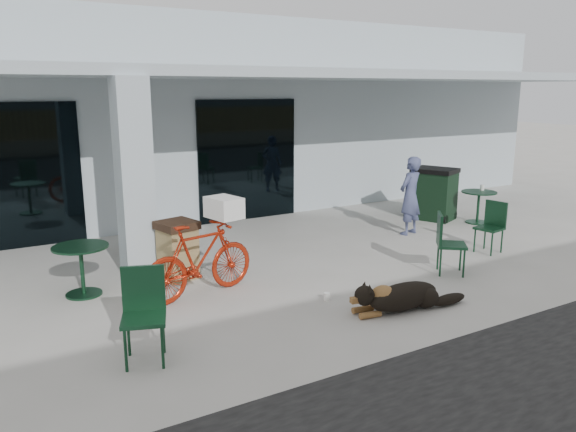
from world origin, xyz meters
TOP-DOWN VIEW (x-y plane):
  - ground at (0.00, 0.00)m, footprint 80.00×80.00m
  - building at (0.00, 8.50)m, footprint 22.00×7.00m
  - storefront_glass_left at (-3.20, 4.98)m, footprint 2.80×0.06m
  - storefront_glass_right at (1.80, 4.98)m, footprint 2.40×0.06m
  - column at (-1.50, 2.30)m, footprint 0.50×0.50m
  - overhang at (0.00, 3.60)m, footprint 22.00×2.80m
  - bicycle at (-1.02, 0.90)m, footprint 1.88×0.87m
  - laundry_basket at (-0.58, 0.99)m, footprint 0.48×0.58m
  - dog at (1.15, -1.00)m, footprint 1.35×0.63m
  - cup_near_dog at (0.46, -0.17)m, footprint 0.11×0.11m
  - cafe_table_near at (-2.47, 1.80)m, footprint 0.94×0.94m
  - cafe_chair_near at (-2.29, -0.68)m, footprint 0.61×0.64m
  - cafe_table_far at (6.00, 2.00)m, footprint 0.90×0.90m
  - cafe_chair_far_a at (2.85, -0.21)m, footprint 0.66×0.65m
  - cafe_chair_far_b at (4.34, 0.30)m, footprint 0.53×0.49m
  - person at (4.01, 2.05)m, footprint 0.67×0.54m
  - cup_on_table at (6.17, 2.07)m, footprint 0.10×0.10m
  - trash_receptacle at (-1.02, 1.80)m, footprint 0.65×0.65m
  - wheeled_bin at (5.43, 2.80)m, footprint 1.02×1.13m

SIDE VIEW (x-z plane):
  - ground at x=0.00m, z-range 0.00..0.00m
  - cup_near_dog at x=0.46m, z-range 0.00..0.11m
  - dog at x=1.15m, z-range 0.00..0.43m
  - cafe_table_far at x=6.00m, z-range 0.00..0.71m
  - cafe_table_near at x=-2.47m, z-range 0.00..0.74m
  - trash_receptacle at x=-1.02m, z-range 0.00..0.93m
  - cafe_chair_far_b at x=4.34m, z-range 0.00..0.93m
  - cafe_chair_far_a at x=2.85m, z-range 0.00..0.99m
  - cafe_chair_near at x=-2.29m, z-range 0.00..1.04m
  - bicycle at x=-1.02m, z-range 0.00..1.09m
  - wheeled_bin at x=5.43m, z-range 0.00..1.18m
  - cup_on_table at x=6.17m, z-range 0.71..0.84m
  - person at x=4.01m, z-range 0.00..1.60m
  - laundry_basket at x=-0.58m, z-range 1.09..1.39m
  - storefront_glass_left at x=-3.20m, z-range 0.00..2.70m
  - storefront_glass_right at x=1.80m, z-range 0.00..2.70m
  - column at x=-1.50m, z-range 0.00..3.12m
  - building at x=0.00m, z-range 0.00..4.50m
  - overhang at x=0.00m, z-range 3.12..3.30m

